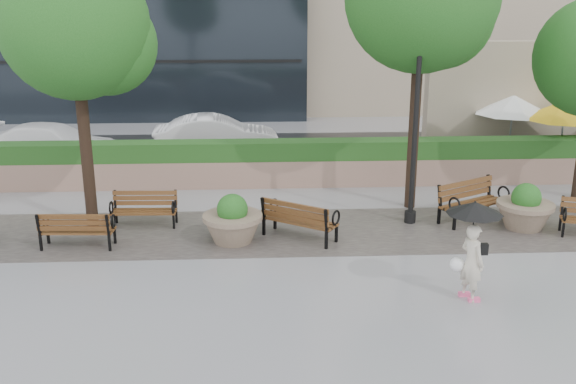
{
  "coord_description": "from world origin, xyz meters",
  "views": [
    {
      "loc": [
        -1.27,
        -11.47,
        5.47
      ],
      "look_at": [
        -0.56,
        2.68,
        1.1
      ],
      "focal_mm": 40.0,
      "sensor_mm": 36.0,
      "label": 1
    }
  ],
  "objects_px": {
    "lamppost": "(414,147)",
    "pedestrian": "(473,241)",
    "bench_1": "(145,216)",
    "bench_3": "(472,209)",
    "car_right": "(217,136)",
    "bench_0": "(78,237)",
    "bench_2": "(299,228)",
    "car_left": "(55,145)",
    "planter_right": "(525,211)",
    "planter_left": "(233,223)"
  },
  "relations": [
    {
      "from": "planter_left",
      "to": "bench_1",
      "type": "bearing_deg",
      "value": 151.98
    },
    {
      "from": "car_right",
      "to": "car_left",
      "type": "bearing_deg",
      "value": 95.77
    },
    {
      "from": "planter_right",
      "to": "pedestrian",
      "type": "bearing_deg",
      "value": -124.97
    },
    {
      "from": "bench_2",
      "to": "bench_3",
      "type": "distance_m",
      "value": 4.54
    },
    {
      "from": "bench_2",
      "to": "planter_right",
      "type": "bearing_deg",
      "value": -141.24
    },
    {
      "from": "lamppost",
      "to": "pedestrian",
      "type": "height_order",
      "value": "lamppost"
    },
    {
      "from": "lamppost",
      "to": "car_right",
      "type": "xyz_separation_m",
      "value": [
        -5.2,
        7.19,
        -1.22
      ]
    },
    {
      "from": "bench_0",
      "to": "pedestrian",
      "type": "height_order",
      "value": "pedestrian"
    },
    {
      "from": "bench_3",
      "to": "car_right",
      "type": "height_order",
      "value": "car_right"
    },
    {
      "from": "car_left",
      "to": "bench_0",
      "type": "bearing_deg",
      "value": -154.01
    },
    {
      "from": "bench_0",
      "to": "bench_1",
      "type": "distance_m",
      "value": 1.85
    },
    {
      "from": "bench_1",
      "to": "car_right",
      "type": "bearing_deg",
      "value": 80.73
    },
    {
      "from": "bench_3",
      "to": "planter_left",
      "type": "height_order",
      "value": "planter_left"
    },
    {
      "from": "car_left",
      "to": "car_right",
      "type": "bearing_deg",
      "value": -74.12
    },
    {
      "from": "bench_0",
      "to": "lamppost",
      "type": "xyz_separation_m",
      "value": [
        7.86,
        1.27,
        1.69
      ]
    },
    {
      "from": "planter_right",
      "to": "pedestrian",
      "type": "xyz_separation_m",
      "value": [
        -2.55,
        -3.65,
        0.71
      ]
    },
    {
      "from": "bench_0",
      "to": "bench_3",
      "type": "bearing_deg",
      "value": -168.76
    },
    {
      "from": "bench_1",
      "to": "pedestrian",
      "type": "height_order",
      "value": "pedestrian"
    },
    {
      "from": "car_right",
      "to": "bench_3",
      "type": "bearing_deg",
      "value": -140.11
    },
    {
      "from": "bench_2",
      "to": "pedestrian",
      "type": "xyz_separation_m",
      "value": [
        2.96,
        -3.22,
        0.87
      ]
    },
    {
      "from": "pedestrian",
      "to": "lamppost",
      "type": "bearing_deg",
      "value": -23.12
    },
    {
      "from": "planter_right",
      "to": "pedestrian",
      "type": "distance_m",
      "value": 4.51
    },
    {
      "from": "bench_1",
      "to": "car_right",
      "type": "distance_m",
      "value": 7.26
    },
    {
      "from": "bench_3",
      "to": "planter_left",
      "type": "xyz_separation_m",
      "value": [
        -5.96,
        -1.16,
        0.16
      ]
    },
    {
      "from": "bench_0",
      "to": "car_right",
      "type": "xyz_separation_m",
      "value": [
        2.65,
        8.46,
        0.46
      ]
    },
    {
      "from": "planter_right",
      "to": "car_left",
      "type": "relative_size",
      "value": 0.29
    },
    {
      "from": "bench_0",
      "to": "planter_left",
      "type": "relative_size",
      "value": 1.2
    },
    {
      "from": "lamppost",
      "to": "car_right",
      "type": "distance_m",
      "value": 8.96
    },
    {
      "from": "bench_2",
      "to": "car_left",
      "type": "height_order",
      "value": "car_left"
    },
    {
      "from": "bench_0",
      "to": "pedestrian",
      "type": "relative_size",
      "value": 0.87
    },
    {
      "from": "planter_right",
      "to": "car_left",
      "type": "bearing_deg",
      "value": 152.64
    },
    {
      "from": "bench_1",
      "to": "bench_3",
      "type": "distance_m",
      "value": 8.17
    },
    {
      "from": "bench_0",
      "to": "car_right",
      "type": "distance_m",
      "value": 8.88
    },
    {
      "from": "car_left",
      "to": "car_right",
      "type": "distance_m",
      "value": 5.42
    },
    {
      "from": "bench_1",
      "to": "lamppost",
      "type": "bearing_deg",
      "value": 1.08
    },
    {
      "from": "bench_2",
      "to": "lamppost",
      "type": "distance_m",
      "value": 3.44
    },
    {
      "from": "bench_3",
      "to": "lamppost",
      "type": "bearing_deg",
      "value": 153.11
    },
    {
      "from": "car_left",
      "to": "planter_left",
      "type": "bearing_deg",
      "value": -133.76
    },
    {
      "from": "car_left",
      "to": "lamppost",
      "type": "bearing_deg",
      "value": -114.43
    },
    {
      "from": "planter_right",
      "to": "lamppost",
      "type": "xyz_separation_m",
      "value": [
        -2.67,
        0.55,
        1.5
      ]
    },
    {
      "from": "bench_0",
      "to": "bench_1",
      "type": "bearing_deg",
      "value": -129.98
    },
    {
      "from": "bench_3",
      "to": "car_right",
      "type": "distance_m",
      "value": 9.84
    },
    {
      "from": "planter_left",
      "to": "planter_right",
      "type": "xyz_separation_m",
      "value": [
        7.06,
        0.55,
        -0.0
      ]
    },
    {
      "from": "bench_1",
      "to": "lamppost",
      "type": "relative_size",
      "value": 0.36
    },
    {
      "from": "bench_0",
      "to": "car_left",
      "type": "bearing_deg",
      "value": -67.25
    },
    {
      "from": "bench_0",
      "to": "bench_1",
      "type": "xyz_separation_m",
      "value": [
        1.27,
        1.35,
        -0.01
      ]
    },
    {
      "from": "planter_left",
      "to": "pedestrian",
      "type": "xyz_separation_m",
      "value": [
        4.5,
        -3.1,
        0.7
      ]
    },
    {
      "from": "bench_3",
      "to": "pedestrian",
      "type": "xyz_separation_m",
      "value": [
        -1.46,
        -4.27,
        0.86
      ]
    },
    {
      "from": "lamppost",
      "to": "car_left",
      "type": "bearing_deg",
      "value": 149.17
    },
    {
      "from": "car_right",
      "to": "bench_0",
      "type": "bearing_deg",
      "value": 158.87
    }
  ]
}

